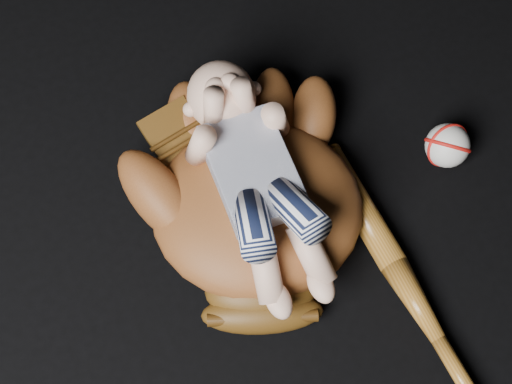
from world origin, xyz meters
TOP-DOWN VIEW (x-y plane):
  - baseball_glove at (0.08, 0.18)m, footprint 0.49×0.52m
  - newborn_baby at (0.08, 0.18)m, footprint 0.18×0.37m
  - baseball_bat at (0.23, 0.02)m, footprint 0.07×0.44m
  - baseball at (0.38, 0.18)m, footprint 0.09×0.09m

SIDE VIEW (x-z plane):
  - baseball_bat at x=0.23m, z-range 0.00..0.04m
  - baseball at x=0.38m, z-range 0.00..0.07m
  - baseball_glove at x=0.08m, z-range 0.00..0.13m
  - newborn_baby at x=0.08m, z-range 0.05..0.20m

